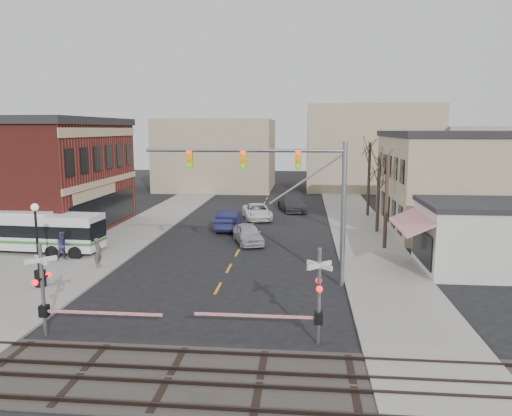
{
  "coord_description": "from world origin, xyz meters",
  "views": [
    {
      "loc": [
        4.62,
        -24.0,
        8.67
      ],
      "look_at": [
        1.49,
        8.34,
        3.5
      ],
      "focal_mm": 35.0,
      "sensor_mm": 36.0,
      "label": 1
    }
  ],
  "objects_px": {
    "rr_crossing_east": "(308,297)",
    "car_d": "(292,203)",
    "trash_bin": "(40,278)",
    "street_lamp": "(36,225)",
    "car_a": "(248,234)",
    "rr_crossing_west": "(53,291)",
    "pedestrian_near": "(98,252)",
    "car_c": "(257,212)",
    "pedestrian_far": "(63,246)",
    "traffic_signal_mast": "(289,182)",
    "car_b": "(229,220)",
    "transit_bus": "(24,231)"
  },
  "relations": [
    {
      "from": "car_d",
      "to": "car_b",
      "type": "bearing_deg",
      "value": -130.55
    },
    {
      "from": "trash_bin",
      "to": "car_d",
      "type": "relative_size",
      "value": 0.16
    },
    {
      "from": "car_a",
      "to": "pedestrian_near",
      "type": "distance_m",
      "value": 11.54
    },
    {
      "from": "car_c",
      "to": "street_lamp",
      "type": "bearing_deg",
      "value": -130.72
    },
    {
      "from": "street_lamp",
      "to": "pedestrian_near",
      "type": "xyz_separation_m",
      "value": [
        2.56,
        2.44,
        -2.18
      ]
    },
    {
      "from": "trash_bin",
      "to": "car_c",
      "type": "xyz_separation_m",
      "value": [
        9.83,
        22.24,
        0.17
      ]
    },
    {
      "from": "trash_bin",
      "to": "pedestrian_near",
      "type": "xyz_separation_m",
      "value": [
        1.58,
        4.1,
        0.47
      ]
    },
    {
      "from": "transit_bus",
      "to": "car_d",
      "type": "bearing_deg",
      "value": 47.95
    },
    {
      "from": "trash_bin",
      "to": "traffic_signal_mast",
      "type": "bearing_deg",
      "value": 8.87
    },
    {
      "from": "rr_crossing_east",
      "to": "car_d",
      "type": "xyz_separation_m",
      "value": [
        -1.5,
        33.28,
        -1.15
      ]
    },
    {
      "from": "transit_bus",
      "to": "pedestrian_far",
      "type": "xyz_separation_m",
      "value": [
        3.75,
        -1.88,
        -0.57
      ]
    },
    {
      "from": "car_a",
      "to": "trash_bin",
      "type": "bearing_deg",
      "value": -149.04
    },
    {
      "from": "rr_crossing_east",
      "to": "car_c",
      "type": "height_order",
      "value": "rr_crossing_east"
    },
    {
      "from": "trash_bin",
      "to": "car_a",
      "type": "height_order",
      "value": "car_a"
    },
    {
      "from": "transit_bus",
      "to": "trash_bin",
      "type": "height_order",
      "value": "transit_bus"
    },
    {
      "from": "rr_crossing_east",
      "to": "traffic_signal_mast",
      "type": "bearing_deg",
      "value": 97.71
    },
    {
      "from": "pedestrian_far",
      "to": "rr_crossing_west",
      "type": "bearing_deg",
      "value": -105.6
    },
    {
      "from": "car_c",
      "to": "car_d",
      "type": "height_order",
      "value": "car_d"
    },
    {
      "from": "car_c",
      "to": "car_d",
      "type": "distance_m",
      "value": 6.22
    },
    {
      "from": "street_lamp",
      "to": "car_b",
      "type": "relative_size",
      "value": 0.84
    },
    {
      "from": "rr_crossing_west",
      "to": "pedestrian_near",
      "type": "bearing_deg",
      "value": 103.08
    },
    {
      "from": "trash_bin",
      "to": "pedestrian_far",
      "type": "xyz_separation_m",
      "value": [
        -1.41,
        5.49,
        0.49
      ]
    },
    {
      "from": "transit_bus",
      "to": "car_b",
      "type": "height_order",
      "value": "transit_bus"
    },
    {
      "from": "rr_crossing_west",
      "to": "car_c",
      "type": "relative_size",
      "value": 1.05
    },
    {
      "from": "rr_crossing_east",
      "to": "pedestrian_near",
      "type": "relative_size",
      "value": 3.05
    },
    {
      "from": "car_b",
      "to": "pedestrian_near",
      "type": "xyz_separation_m",
      "value": [
        -6.3,
        -12.95,
        0.19
      ]
    },
    {
      "from": "car_d",
      "to": "pedestrian_far",
      "type": "xyz_separation_m",
      "value": [
        -14.46,
        -22.07,
        0.24
      ]
    },
    {
      "from": "pedestrian_far",
      "to": "car_d",
      "type": "bearing_deg",
      "value": 16.28
    },
    {
      "from": "car_c",
      "to": "car_d",
      "type": "xyz_separation_m",
      "value": [
        3.22,
        5.32,
        0.08
      ]
    },
    {
      "from": "rr_crossing_east",
      "to": "car_c",
      "type": "distance_m",
      "value": 28.39
    },
    {
      "from": "rr_crossing_east",
      "to": "car_d",
      "type": "bearing_deg",
      "value": 92.58
    },
    {
      "from": "rr_crossing_west",
      "to": "rr_crossing_east",
      "type": "distance_m",
      "value": 10.62
    },
    {
      "from": "car_d",
      "to": "pedestrian_near",
      "type": "xyz_separation_m",
      "value": [
        -11.47,
        -23.47,
        0.22
      ]
    },
    {
      "from": "car_a",
      "to": "pedestrian_far",
      "type": "distance_m",
      "value": 13.17
    },
    {
      "from": "car_c",
      "to": "pedestrian_near",
      "type": "distance_m",
      "value": 19.94
    },
    {
      "from": "traffic_signal_mast",
      "to": "trash_bin",
      "type": "xyz_separation_m",
      "value": [
        -13.49,
        -2.1,
        -5.22
      ]
    },
    {
      "from": "rr_crossing_west",
      "to": "car_a",
      "type": "bearing_deg",
      "value": 70.87
    },
    {
      "from": "street_lamp",
      "to": "car_a",
      "type": "bearing_deg",
      "value": 42.55
    },
    {
      "from": "trash_bin",
      "to": "pedestrian_near",
      "type": "distance_m",
      "value": 4.41
    },
    {
      "from": "car_d",
      "to": "pedestrian_far",
      "type": "relative_size",
      "value": 2.99
    },
    {
      "from": "car_d",
      "to": "car_c",
      "type": "bearing_deg",
      "value": -135.57
    },
    {
      "from": "rr_crossing_west",
      "to": "transit_bus",
      "type": "bearing_deg",
      "value": 124.18
    },
    {
      "from": "pedestrian_far",
      "to": "rr_crossing_east",
      "type": "bearing_deg",
      "value": -75.58
    },
    {
      "from": "trash_bin",
      "to": "car_d",
      "type": "height_order",
      "value": "car_d"
    },
    {
      "from": "traffic_signal_mast",
      "to": "pedestrian_near",
      "type": "distance_m",
      "value": 12.98
    },
    {
      "from": "rr_crossing_west",
      "to": "street_lamp",
      "type": "bearing_deg",
      "value": 122.6
    },
    {
      "from": "car_c",
      "to": "rr_crossing_east",
      "type": "bearing_deg",
      "value": -93.45
    },
    {
      "from": "street_lamp",
      "to": "car_a",
      "type": "xyz_separation_m",
      "value": [
        11.1,
        10.19,
        -2.46
      ]
    },
    {
      "from": "traffic_signal_mast",
      "to": "rr_crossing_west",
      "type": "bearing_deg",
      "value": -139.65
    },
    {
      "from": "traffic_signal_mast",
      "to": "rr_crossing_east",
      "type": "xyz_separation_m",
      "value": [
        1.06,
        -7.82,
        -3.83
      ]
    }
  ]
}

